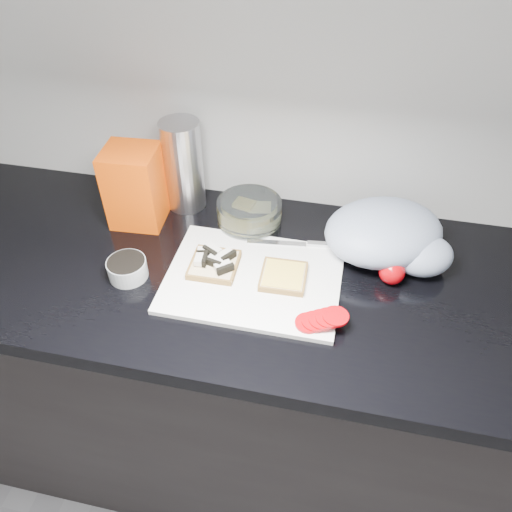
{
  "coord_description": "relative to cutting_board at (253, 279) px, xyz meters",
  "views": [
    {
      "loc": [
        0.18,
        0.37,
        1.72
      ],
      "look_at": [
        0.01,
        1.2,
        0.95
      ],
      "focal_mm": 35.0,
      "sensor_mm": 36.0,
      "label": 1
    }
  ],
  "objects": [
    {
      "name": "whole_tomatoes",
      "position": [
        0.31,
        0.06,
        0.02
      ],
      "size": [
        0.06,
        0.06,
        0.06
      ],
      "rotation": [
        0.0,
        0.0,
        0.33
      ],
      "color": "#B6040A",
      "rests_on": "countertop"
    },
    {
      "name": "knife",
      "position": [
        0.09,
        0.13,
        0.01
      ],
      "size": [
        0.22,
        0.04,
        0.01
      ],
      "rotation": [
        0.0,
        0.0,
        0.12
      ],
      "color": "silver",
      "rests_on": "cutting_board"
    },
    {
      "name": "bread_left",
      "position": [
        -0.1,
        0.01,
        0.02
      ],
      "size": [
        0.12,
        0.12,
        0.03
      ],
      "rotation": [
        0.0,
        0.0,
        0.02
      ],
      "color": "beige",
      "rests_on": "cutting_board"
    },
    {
      "name": "tub_lid",
      "position": [
        -0.15,
        0.11,
        -0.0
      ],
      "size": [
        0.11,
        0.11,
        0.01
      ],
      "primitive_type": "cylinder",
      "rotation": [
        0.0,
        0.0,
        0.09
      ],
      "color": "white",
      "rests_on": "countertop"
    },
    {
      "name": "countertop",
      "position": [
        -0.01,
        0.03,
        -0.03
      ],
      "size": [
        3.5,
        0.64,
        0.04
      ],
      "primitive_type": "cube",
      "color": "black",
      "rests_on": "base_cabinet"
    },
    {
      "name": "cutting_board",
      "position": [
        0.0,
        0.0,
        0.0
      ],
      "size": [
        0.4,
        0.3,
        0.01
      ],
      "primitive_type": "cube",
      "color": "white",
      "rests_on": "countertop"
    },
    {
      "name": "grocery_bag",
      "position": [
        0.3,
        0.16,
        0.05
      ],
      "size": [
        0.36,
        0.33,
        0.13
      ],
      "rotation": [
        0.0,
        0.0,
        0.43
      ],
      "color": "#9EA9C2",
      "rests_on": "countertop"
    },
    {
      "name": "steel_canister",
      "position": [
        -0.24,
        0.25,
        0.12
      ],
      "size": [
        0.1,
        0.1,
        0.25
      ],
      "primitive_type": "cylinder",
      "color": "#AFAFB4",
      "rests_on": "countertop"
    },
    {
      "name": "tomato_slices",
      "position": [
        0.17,
        -0.11,
        0.02
      ],
      "size": [
        0.12,
        0.08,
        0.02
      ],
      "rotation": [
        0.0,
        0.0,
        -0.18
      ],
      "color": "#B6040A",
      "rests_on": "cutting_board"
    },
    {
      "name": "glass_bowl",
      "position": [
        -0.05,
        0.2,
        0.03
      ],
      "size": [
        0.17,
        0.17,
        0.07
      ],
      "rotation": [
        0.0,
        0.0,
        -0.21
      ],
      "color": "silver",
      "rests_on": "countertop"
    },
    {
      "name": "bread_right",
      "position": [
        0.07,
        0.01,
        0.01
      ],
      "size": [
        0.11,
        0.11,
        0.02
      ],
      "rotation": [
        0.0,
        0.0,
        0.03
      ],
      "color": "beige",
      "rests_on": "cutting_board"
    },
    {
      "name": "seed_tub",
      "position": [
        -0.29,
        -0.05,
        0.02
      ],
      "size": [
        0.09,
        0.09,
        0.05
      ],
      "color": "#A8ADAE",
      "rests_on": "countertop"
    },
    {
      "name": "base_cabinet",
      "position": [
        -0.01,
        0.03,
        -0.48
      ],
      "size": [
        3.5,
        0.6,
        0.86
      ],
      "primitive_type": "cube",
      "color": "black",
      "rests_on": "ground"
    },
    {
      "name": "bread_bag",
      "position": [
        -0.34,
        0.16,
        0.1
      ],
      "size": [
        0.14,
        0.13,
        0.21
      ],
      "primitive_type": "cube",
      "rotation": [
        0.0,
        0.0,
        0.06
      ],
      "color": "#E03803",
      "rests_on": "countertop"
    }
  ]
}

